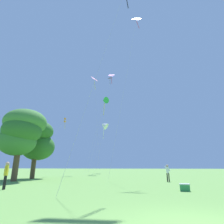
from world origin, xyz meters
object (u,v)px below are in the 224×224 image
Objects in this scene: kite_pink_low at (95,83)px; kite_white_distant at (104,125)px; person_child_small at (6,173)px; person_foreground_watcher at (168,171)px; tree_left_oak at (37,140)px; kite_black_large at (109,84)px; picnic_cooler at (185,187)px; tree_right_cluster at (22,131)px; kite_green_small at (105,100)px; kite_purple_streamer at (111,79)px; kite_orange_box at (64,121)px; kite_red_high at (136,26)px.

kite_pink_low is 1.75× the size of kite_white_distant.
person_child_small reaches higher than person_foreground_watcher.
tree_left_oak is (-2.03, -25.40, -7.35)m from kite_white_distant.
picnic_cooler is at bearing -67.63° from kite_black_large.
person_child_small is 14.75m from person_foreground_watcher.
tree_right_cluster is (-1.94, -30.29, -19.45)m from kite_black_large.
kite_green_small is 2.54× the size of tree_left_oak.
kite_green_small is 39.11m from picnic_cooler.
person_child_small is at bearing -84.84° from kite_green_small.
kite_black_large reaches higher than kite_white_distant.
person_child_small is (4.04, -36.61, -11.34)m from kite_white_distant.
kite_orange_box is at bearing -111.57° from kite_purple_streamer.
kite_orange_box is 0.41× the size of kite_red_high.
tree_left_oak is at bearing 152.38° from picnic_cooler.
kite_pink_low reaches higher than kite_orange_box.
kite_white_distant reaches higher than person_child_small.
kite_purple_streamer reaches higher than kite_pink_low.
kite_red_high reaches higher than kite_white_distant.
kite_red_high is (10.83, -19.28, 5.15)m from kite_green_small.
kite_black_large is 32.55m from tree_left_oak.
kite_purple_streamer is 3.39× the size of tree_right_cluster.
tree_left_oak is at bearing 105.66° from tree_right_cluster.
tree_right_cluster is (-4.78, 6.58, 4.29)m from person_child_small.
kite_pink_low is 13.53× the size of person_child_small.
kite_red_high is at bearing 11.98° from tree_left_oak.
kite_purple_streamer is at bearing 117.04° from person_foreground_watcher.
kite_orange_box is at bearing 109.22° from person_child_small.
kite_purple_streamer is (5.54, 14.01, 14.95)m from kite_orange_box.
kite_red_high is (14.83, -5.98, 13.72)m from kite_orange_box.
kite_orange_box is 27.64m from picnic_cooler.
kite_purple_streamer is at bearing 112.01° from picnic_cooler.
kite_orange_box is 1.38× the size of tree_left_oak.
person_foreground_watcher is (12.31, -24.13, -23.79)m from kite_purple_streamer.
kite_white_distant is 1.73× the size of tree_right_cluster.
kite_green_small is at bearing 64.43° from kite_pink_low.
person_foreground_watcher is 0.22× the size of tree_left_oak.
tree_left_oak is 12.75× the size of picnic_cooler.
tree_left_oak is (-1.38, -18.72, -17.13)m from kite_pink_low.
tree_right_cluster is 17.68m from picnic_cooler.
picnic_cooler is (11.51, 2.00, -0.84)m from person_child_small.
kite_purple_streamer is (1.54, 0.71, 6.39)m from kite_green_small.
kite_orange_box reaches higher than tree_left_oak.
kite_green_small is at bearing 119.33° from kite_red_high.
person_foreground_watcher is at bearing -63.01° from kite_black_large.
kite_purple_streamer reaches higher than kite_red_high.
kite_green_small is 1.42× the size of kite_white_distant.
tree_left_oak is at bearing -83.98° from kite_orange_box.
tree_left_oak is at bearing -97.18° from kite_black_large.
kite_white_distant is at bearing 117.83° from kite_red_high.
person_child_small is 9.19m from tree_right_cluster.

